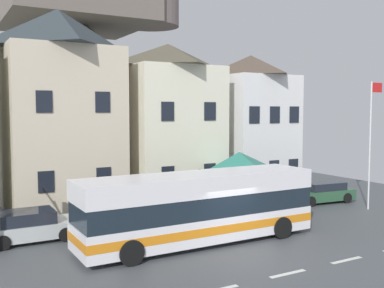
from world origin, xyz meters
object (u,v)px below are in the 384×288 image
at_px(transit_bus, 199,208).
at_px(parked_car_02, 256,199).
at_px(pedestrian_01, 303,205).
at_px(townhouse_01, 60,111).
at_px(parked_car_01, 30,226).
at_px(pedestrian_00, 270,203).
at_px(parked_car_00, 320,192).
at_px(townhouse_02, 168,123).
at_px(hilltop_castle, 76,84).
at_px(flagpole, 371,136).
at_px(bus_shelter, 239,162).
at_px(public_bench, 231,196).
at_px(townhouse_03, 250,124).

relative_size(transit_bus, parked_car_02, 2.40).
bearing_deg(pedestrian_01, townhouse_01, 139.56).
distance_m(parked_car_01, pedestrian_00, 12.24).
distance_m(townhouse_01, parked_car_01, 8.16).
height_order(pedestrian_00, pedestrian_01, pedestrian_00).
relative_size(parked_car_00, pedestrian_01, 2.98).
bearing_deg(pedestrian_00, parked_car_02, 75.95).
bearing_deg(parked_car_01, townhouse_02, 28.77).
xyz_separation_m(townhouse_02, parked_car_02, (2.98, -5.38, -4.33)).
height_order(hilltop_castle, pedestrian_01, hilltop_castle).
bearing_deg(parked_car_02, pedestrian_00, -103.66).
bearing_deg(parked_car_02, flagpole, -24.81).
xyz_separation_m(parked_car_01, pedestrian_01, (13.25, -3.23, 0.18)).
distance_m(bus_shelter, public_bench, 3.43).
distance_m(parked_car_02, flagpole, 7.71).
distance_m(pedestrian_01, flagpole, 6.47).
bearing_deg(parked_car_02, townhouse_01, 149.65).
height_order(parked_car_01, flagpole, flagpole).
relative_size(pedestrian_00, pedestrian_01, 1.07).
xyz_separation_m(pedestrian_01, flagpole, (5.45, 0.23, 3.48)).
relative_size(townhouse_03, parked_car_00, 2.19).
bearing_deg(parked_car_01, townhouse_01, 64.01).
relative_size(townhouse_02, bus_shelter, 2.79).
distance_m(townhouse_01, bus_shelter, 10.76).
bearing_deg(pedestrian_00, parked_car_00, 18.60).
relative_size(townhouse_02, public_bench, 6.12).
height_order(townhouse_03, hilltop_castle, hilltop_castle).
bearing_deg(townhouse_01, townhouse_02, -3.66).
distance_m(parked_car_01, pedestrian_01, 13.64).
bearing_deg(parked_car_00, parked_car_01, 5.62).
xyz_separation_m(transit_bus, public_bench, (6.08, 6.36, -1.08)).
bearing_deg(hilltop_castle, parked_car_00, -73.21).
relative_size(townhouse_02, parked_car_01, 2.55).
relative_size(townhouse_02, townhouse_03, 1.04).
bearing_deg(townhouse_03, hilltop_castle, 106.68).
height_order(parked_car_01, parked_car_02, parked_car_02).
relative_size(parked_car_02, flagpole, 0.60).
xyz_separation_m(townhouse_03, parked_car_00, (1.64, -5.28, -4.21)).
bearing_deg(bus_shelter, townhouse_01, 147.46).
bearing_deg(parked_car_00, bus_shelter, 3.75).
relative_size(hilltop_castle, parked_car_01, 9.17).
height_order(transit_bus, parked_car_02, transit_bus).
bearing_deg(transit_bus, townhouse_01, 110.17).
relative_size(townhouse_01, flagpole, 1.54).
bearing_deg(townhouse_02, public_bench, -45.18).
bearing_deg(pedestrian_00, parked_car_01, 170.62).
xyz_separation_m(townhouse_01, flagpole, (15.93, -8.71, -1.47)).
bearing_deg(townhouse_01, pedestrian_00, -39.61).
xyz_separation_m(townhouse_02, public_bench, (2.91, -2.93, -4.55)).
distance_m(bus_shelter, flagpole, 7.97).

